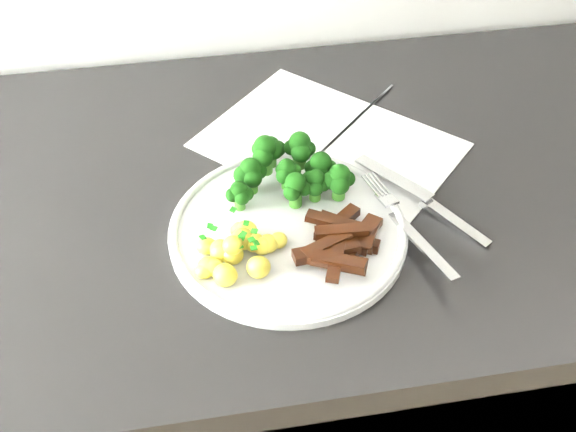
# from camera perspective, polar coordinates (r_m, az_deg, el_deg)

# --- Properties ---
(counter) EXTENTS (2.50, 0.62, 0.94)m
(counter) POSITION_cam_1_polar(r_m,az_deg,el_deg) (1.27, 4.35, -13.11)
(counter) COLOR black
(counter) RESTS_ON ground
(recipe_paper) EXTENTS (0.38, 0.38, 0.00)m
(recipe_paper) POSITION_cam_1_polar(r_m,az_deg,el_deg) (0.96, 3.30, 5.68)
(recipe_paper) COLOR white
(recipe_paper) RESTS_ON counter
(plate) EXTENTS (0.28, 0.28, 0.02)m
(plate) POSITION_cam_1_polar(r_m,az_deg,el_deg) (0.83, -0.00, -1.09)
(plate) COLOR silver
(plate) RESTS_ON counter
(broccoli) EXTENTS (0.16, 0.11, 0.06)m
(broccoli) POSITION_cam_1_polar(r_m,az_deg,el_deg) (0.86, 0.22, 3.78)
(broccoli) COLOR #2F6B1B
(broccoli) RESTS_ON plate
(potatoes) EXTENTS (0.11, 0.09, 0.04)m
(potatoes) POSITION_cam_1_polar(r_m,az_deg,el_deg) (0.79, -4.13, -2.92)
(potatoes) COLOR #DACD41
(potatoes) RESTS_ON plate
(beef_strips) EXTENTS (0.11, 0.12, 0.03)m
(beef_strips) POSITION_cam_1_polar(r_m,az_deg,el_deg) (0.80, 4.30, -1.99)
(beef_strips) COLOR black
(beef_strips) RESTS_ON plate
(fork) EXTENTS (0.06, 0.19, 0.02)m
(fork) POSITION_cam_1_polar(r_m,az_deg,el_deg) (0.83, 9.68, -1.00)
(fork) COLOR silver
(fork) RESTS_ON plate
(knife) EXTENTS (0.12, 0.18, 0.02)m
(knife) POSITION_cam_1_polar(r_m,az_deg,el_deg) (0.87, 11.79, 0.48)
(knife) COLOR silver
(knife) RESTS_ON plate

